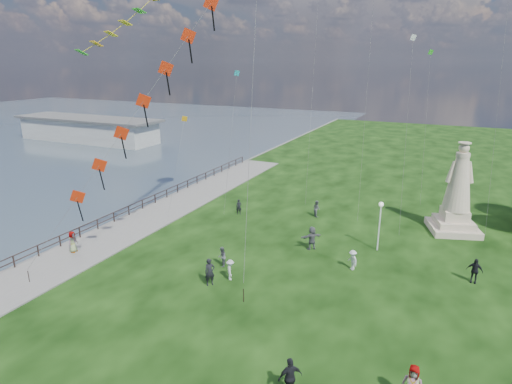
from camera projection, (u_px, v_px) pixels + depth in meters
The scene contains 16 objects.
waterfront at pixel (116, 229), 37.92m from camera, with size 200.00×200.00×1.51m.
pier_pavilion at pixel (88, 129), 80.83m from camera, with size 30.00×8.00×4.40m.
statue at pixel (457, 199), 36.42m from camera, with size 4.83×4.83×7.83m.
lamppost at pixel (380, 216), 32.69m from camera, with size 0.37×0.37×3.98m.
person_0 at pixel (210, 272), 28.06m from camera, with size 0.68×0.45×1.87m, color black.
person_1 at pixel (222, 257), 30.68m from camera, with size 0.72×0.45×1.49m, color #595960.
person_2 at pixel (230, 270), 28.83m from camera, with size 0.93×0.48×1.44m, color silver.
person_3 at pixel (290, 377), 18.71m from camera, with size 1.13×0.58×1.92m, color black.
person_6 at pixel (239, 207), 41.15m from camera, with size 0.54×0.36×1.49m, color black.
person_7 at pixel (317, 209), 40.57m from camera, with size 0.76×0.47×1.57m, color #595960.
person_8 at pixel (353, 260), 30.21m from camera, with size 0.95×0.49×1.48m, color silver.
person_9 at pixel (475, 271), 28.40m from camera, with size 1.01×0.52×1.73m, color black.
person_10 at pixel (73, 243), 32.79m from camera, with size 0.82×0.50×1.67m, color #595960.
person_11 at pixel (312, 238), 33.43m from camera, with size 1.75×0.76×1.89m, color #595960.
red_kite_train at pixel (141, 107), 27.70m from camera, with size 9.78×9.35×18.28m.
small_kites at pixel (373, 52), 38.46m from camera, with size 29.58×20.00×31.97m.
Camera 1 is at (11.02, -17.66, 14.23)m, focal length 30.00 mm.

